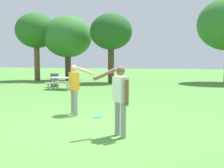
# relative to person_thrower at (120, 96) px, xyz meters

# --- Properties ---
(ground_plane) EXTENTS (120.00, 120.00, 0.00)m
(ground_plane) POSITION_rel_person_thrower_xyz_m (-1.54, 0.39, -0.96)
(ground_plane) COLOR #4C8438
(person_thrower) EXTENTS (0.84, 0.50, 1.64)m
(person_thrower) POSITION_rel_person_thrower_xyz_m (0.00, 0.00, 0.00)
(person_thrower) COLOR gray
(person_thrower) RESTS_ON ground
(person_catcher) EXTENTS (0.84, 0.50, 1.64)m
(person_catcher) POSITION_rel_person_thrower_xyz_m (-2.19, 1.81, 0.00)
(person_catcher) COLOR gray
(person_catcher) RESTS_ON ground
(frisbee) EXTENTS (0.27, 0.27, 0.03)m
(frisbee) POSITION_rel_person_thrower_xyz_m (-1.31, 1.69, -0.95)
(frisbee) COLOR #2D9EDB
(frisbee) RESTS_ON ground
(picnic_table_near) EXTENTS (1.77, 1.51, 0.77)m
(picnic_table_near) POSITION_rel_person_thrower_xyz_m (-6.71, 8.35, -0.40)
(picnic_table_near) COLOR beige
(picnic_table_near) RESTS_ON ground
(trash_can_beside_table) EXTENTS (0.59, 0.59, 0.96)m
(trash_can_beside_table) POSITION_rel_person_thrower_xyz_m (-7.97, 9.39, -0.48)
(trash_can_beside_table) COLOR #515156
(trash_can_beside_table) RESTS_ON ground
(tree_tall_left) EXTENTS (3.78, 3.78, 6.27)m
(tree_tall_left) POSITION_rel_person_thrower_xyz_m (-13.03, 14.17, 3.64)
(tree_tall_left) COLOR brown
(tree_tall_left) RESTS_ON ground
(tree_broad_center) EXTENTS (4.50, 4.50, 6.01)m
(tree_broad_center) POSITION_rel_person_thrower_xyz_m (-10.31, 15.20, 3.11)
(tree_broad_center) COLOR #4C3823
(tree_broad_center) RESTS_ON ground
(tree_far_right) EXTENTS (3.49, 3.49, 5.73)m
(tree_far_right) POSITION_rel_person_thrower_xyz_m (-5.59, 14.19, 3.23)
(tree_far_right) COLOR #4C3823
(tree_far_right) RESTS_ON ground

